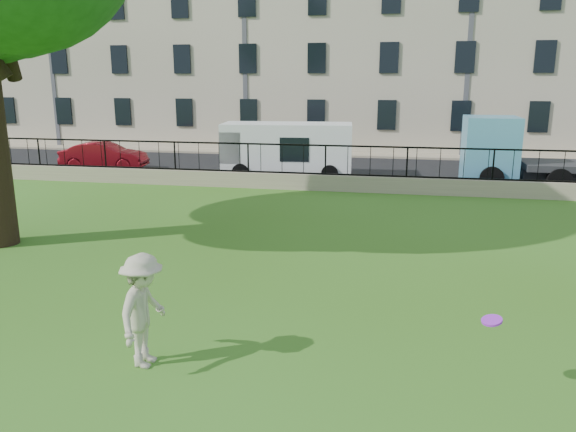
% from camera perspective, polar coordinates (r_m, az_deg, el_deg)
% --- Properties ---
extents(ground, '(120.00, 120.00, 0.00)m').
position_cam_1_polar(ground, '(10.08, -5.42, -10.46)').
color(ground, '#3B6818').
rests_on(ground, ground).
extents(retaining_wall, '(50.00, 0.40, 0.60)m').
position_cam_1_polar(retaining_wall, '(21.31, 3.79, 3.42)').
color(retaining_wall, gray).
rests_on(retaining_wall, ground).
extents(iron_railing, '(50.00, 0.05, 1.13)m').
position_cam_1_polar(iron_railing, '(21.17, 3.83, 5.69)').
color(iron_railing, black).
rests_on(iron_railing, retaining_wall).
extents(street, '(60.00, 9.00, 0.01)m').
position_cam_1_polar(street, '(25.96, 5.15, 4.61)').
color(street, black).
rests_on(street, ground).
extents(sidewalk, '(60.00, 1.40, 0.12)m').
position_cam_1_polar(sidewalk, '(31.07, 6.20, 6.20)').
color(sidewalk, gray).
rests_on(sidewalk, ground).
extents(building_row, '(56.40, 10.40, 13.80)m').
position_cam_1_polar(building_row, '(36.56, 7.35, 18.07)').
color(building_row, beige).
rests_on(building_row, ground).
extents(man, '(0.67, 1.12, 1.71)m').
position_cam_1_polar(man, '(8.52, -14.46, -9.27)').
color(man, beige).
rests_on(man, ground).
extents(frisbee, '(0.35, 0.35, 0.12)m').
position_cam_1_polar(frisbee, '(7.96, 20.00, -9.94)').
color(frisbee, '#AC29E9').
extents(red_sedan, '(4.01, 1.86, 1.27)m').
position_cam_1_polar(red_sedan, '(27.44, -18.17, 5.81)').
color(red_sedan, maroon).
rests_on(red_sedan, street).
extents(white_van, '(5.63, 2.63, 2.29)m').
position_cam_1_polar(white_van, '(24.12, -0.07, 6.70)').
color(white_van, white).
rests_on(white_van, street).
extents(blue_truck, '(6.42, 2.31, 2.69)m').
position_cam_1_polar(blue_truck, '(24.04, 25.01, 5.86)').
color(blue_truck, '#549FC6').
rests_on(blue_truck, street).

